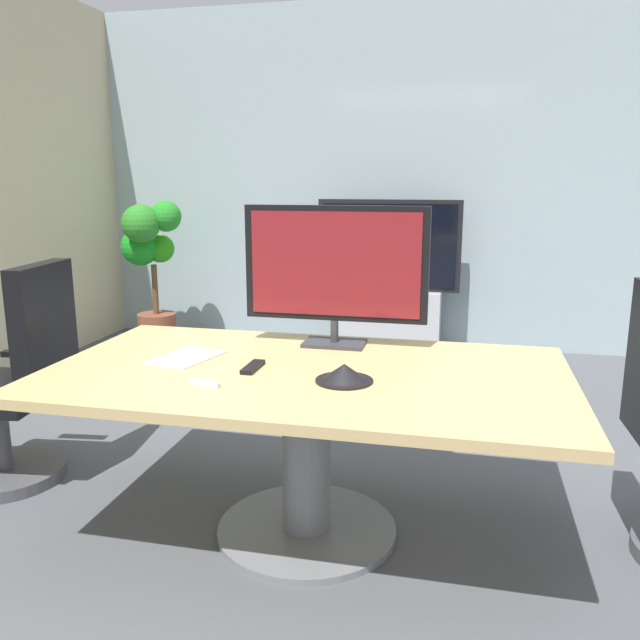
# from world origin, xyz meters

# --- Properties ---
(ground_plane) EXTENTS (7.66, 7.66, 0.00)m
(ground_plane) POSITION_xyz_m (0.00, 0.00, 0.00)
(ground_plane) COLOR #515459
(wall_back_glass_partition) EXTENTS (5.58, 0.10, 2.96)m
(wall_back_glass_partition) POSITION_xyz_m (0.00, 3.33, 1.48)
(wall_back_glass_partition) COLOR #9EB2B7
(wall_back_glass_partition) RESTS_ON ground
(conference_table) EXTENTS (2.08, 1.17, 0.72)m
(conference_table) POSITION_xyz_m (-0.02, -0.02, 0.55)
(conference_table) COLOR tan
(conference_table) RESTS_ON ground
(office_chair_left) EXTENTS (0.62, 0.60, 1.09)m
(office_chair_left) POSITION_xyz_m (-1.51, 0.14, 0.46)
(office_chair_left) COLOR #4C4C51
(office_chair_left) RESTS_ON ground
(tv_monitor) EXTENTS (0.84, 0.18, 0.64)m
(tv_monitor) POSITION_xyz_m (0.02, 0.40, 1.08)
(tv_monitor) COLOR #333338
(tv_monitor) RESTS_ON conference_table
(wall_display_unit) EXTENTS (1.20, 0.36, 1.31)m
(wall_display_unit) POSITION_xyz_m (-0.05, 2.97, 0.44)
(wall_display_unit) COLOR #B7BABC
(wall_display_unit) RESTS_ON ground
(potted_plant) EXTENTS (0.59, 0.56, 1.30)m
(potted_plant) POSITION_xyz_m (-2.10, 2.68, 0.79)
(potted_plant) COLOR brown
(potted_plant) RESTS_ON ground
(conference_phone) EXTENTS (0.22, 0.22, 0.07)m
(conference_phone) POSITION_xyz_m (0.16, -0.14, 0.76)
(conference_phone) COLOR black
(conference_phone) RESTS_ON conference_table
(remote_control) EXTENTS (0.05, 0.17, 0.02)m
(remote_control) POSITION_xyz_m (-0.23, -0.06, 0.73)
(remote_control) COLOR black
(remote_control) RESTS_ON conference_table
(whiteboard_marker) EXTENTS (0.13, 0.06, 0.02)m
(whiteboard_marker) POSITION_xyz_m (-0.33, -0.31, 0.73)
(whiteboard_marker) COLOR silver
(whiteboard_marker) RESTS_ON conference_table
(paper_notepad) EXTENTS (0.28, 0.34, 0.01)m
(paper_notepad) POSITION_xyz_m (-0.55, 0.03, 0.73)
(paper_notepad) COLOR white
(paper_notepad) RESTS_ON conference_table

